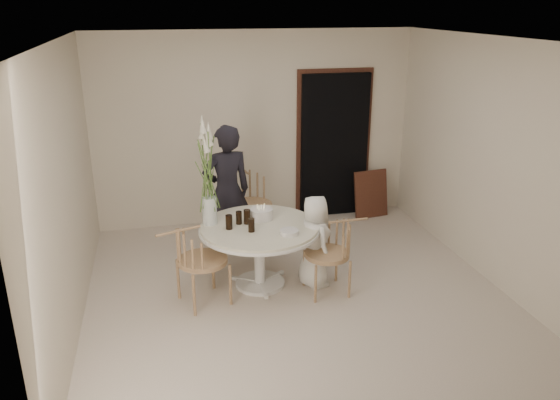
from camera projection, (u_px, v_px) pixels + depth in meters
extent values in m
plane|color=beige|center=(295.00, 292.00, 6.07)|extent=(4.50, 4.50, 0.00)
plane|color=white|center=(298.00, 40.00, 5.15)|extent=(4.50, 4.50, 0.00)
plane|color=beige|center=(256.00, 129.00, 7.67)|extent=(4.50, 0.00, 4.50)
plane|color=beige|center=(384.00, 277.00, 3.55)|extent=(4.50, 0.00, 4.50)
plane|color=beige|center=(66.00, 192.00, 5.13)|extent=(0.00, 4.50, 4.50)
plane|color=beige|center=(491.00, 162.00, 6.09)|extent=(0.00, 4.50, 4.50)
cube|color=black|center=(334.00, 146.00, 7.96)|extent=(1.00, 0.10, 2.10)
cube|color=#5A2E1E|center=(333.00, 142.00, 7.98)|extent=(1.12, 0.03, 2.22)
cylinder|color=white|center=(260.00, 283.00, 6.22)|extent=(0.56, 0.56, 0.04)
cylinder|color=white|center=(260.00, 257.00, 6.11)|extent=(0.12, 0.12, 0.65)
cylinder|color=white|center=(259.00, 229.00, 5.99)|extent=(1.33, 1.33, 0.03)
cylinder|color=silver|center=(259.00, 227.00, 5.98)|extent=(1.30, 1.30, 0.04)
cube|color=#5A2E1E|center=(371.00, 194.00, 8.09)|extent=(0.55, 0.24, 0.70)
cylinder|color=tan|center=(242.00, 234.00, 6.94)|extent=(0.03, 0.03, 0.50)
cylinder|color=tan|center=(274.00, 228.00, 7.13)|extent=(0.03, 0.03, 0.50)
cylinder|color=tan|center=(229.00, 222.00, 7.32)|extent=(0.03, 0.03, 0.50)
cylinder|color=tan|center=(260.00, 217.00, 7.51)|extent=(0.03, 0.03, 0.50)
cylinder|color=tan|center=(251.00, 206.00, 7.13)|extent=(0.56, 0.56, 0.06)
cylinder|color=tan|center=(304.00, 268.00, 6.13)|extent=(0.03, 0.03, 0.44)
cylinder|color=tan|center=(316.00, 284.00, 5.78)|extent=(0.03, 0.03, 0.44)
cylinder|color=tan|center=(336.00, 264.00, 6.23)|extent=(0.03, 0.03, 0.44)
cylinder|color=tan|center=(350.00, 279.00, 5.88)|extent=(0.03, 0.03, 0.44)
cylinder|color=tan|center=(327.00, 254.00, 5.92)|extent=(0.49, 0.49, 0.05)
cylinder|color=tan|center=(230.00, 285.00, 5.74)|extent=(0.03, 0.03, 0.47)
cylinder|color=tan|center=(213.00, 270.00, 6.07)|extent=(0.03, 0.03, 0.47)
cylinder|color=tan|center=(194.00, 296.00, 5.53)|extent=(0.03, 0.03, 0.47)
cylinder|color=tan|center=(178.00, 279.00, 5.86)|extent=(0.03, 0.03, 0.47)
cylinder|color=tan|center=(203.00, 260.00, 5.71)|extent=(0.52, 0.52, 0.05)
imported|color=black|center=(227.00, 191.00, 6.73)|extent=(0.67, 0.50, 1.67)
imported|color=white|center=(315.00, 242.00, 6.05)|extent=(0.44, 0.58, 1.06)
cylinder|color=white|center=(261.00, 214.00, 6.13)|extent=(0.25, 0.25, 0.12)
cylinder|color=beige|center=(261.00, 207.00, 6.10)|extent=(0.01, 0.01, 0.05)
cylinder|color=beige|center=(264.00, 206.00, 6.14)|extent=(0.01, 0.01, 0.05)
cylinder|color=beige|center=(257.00, 206.00, 6.11)|extent=(0.01, 0.01, 0.05)
cylinder|color=beige|center=(264.00, 208.00, 6.07)|extent=(0.01, 0.01, 0.05)
cylinder|color=beige|center=(259.00, 208.00, 6.07)|extent=(0.01, 0.01, 0.05)
cylinder|color=black|center=(229.00, 222.00, 5.86)|extent=(0.09, 0.09, 0.16)
cylinder|color=black|center=(251.00, 225.00, 5.79)|extent=(0.09, 0.09, 0.15)
cylinder|color=black|center=(239.00, 218.00, 6.00)|extent=(0.08, 0.08, 0.14)
cylinder|color=black|center=(247.00, 217.00, 6.00)|extent=(0.09, 0.09, 0.16)
cylinder|color=silver|center=(289.00, 232.00, 5.74)|extent=(0.24, 0.24, 0.05)
cylinder|color=silver|center=(209.00, 211.00, 5.98)|extent=(0.16, 0.16, 0.31)
cylinder|color=#507432|center=(210.00, 176.00, 5.87)|extent=(0.01, 0.01, 0.77)
cone|color=beige|center=(209.00, 142.00, 5.74)|extent=(0.08, 0.08, 0.20)
cylinder|color=#507432|center=(208.00, 173.00, 5.86)|extent=(0.01, 0.01, 0.83)
cone|color=beige|center=(206.00, 135.00, 5.72)|extent=(0.08, 0.08, 0.20)
cylinder|color=#507432|center=(205.00, 171.00, 5.84)|extent=(0.01, 0.01, 0.90)
cone|color=beige|center=(203.00, 130.00, 5.68)|extent=(0.08, 0.08, 0.20)
cylinder|color=#507432|center=(204.00, 169.00, 5.80)|extent=(0.01, 0.01, 0.96)
cone|color=beige|center=(202.00, 124.00, 5.63)|extent=(0.08, 0.08, 0.20)
cylinder|color=#507432|center=(207.00, 178.00, 5.82)|extent=(0.01, 0.01, 0.77)
cone|color=beige|center=(205.00, 143.00, 5.68)|extent=(0.08, 0.08, 0.20)
cylinder|color=#507432|center=(209.00, 175.00, 5.81)|extent=(0.01, 0.01, 0.83)
cone|color=beige|center=(207.00, 137.00, 5.67)|extent=(0.08, 0.08, 0.20)
cylinder|color=#507432|center=(211.00, 171.00, 5.82)|extent=(0.01, 0.01, 0.90)
cone|color=beige|center=(209.00, 130.00, 5.67)|extent=(0.08, 0.08, 0.20)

